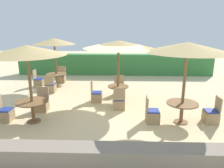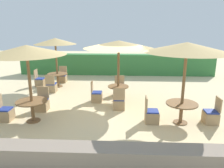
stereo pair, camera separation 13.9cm
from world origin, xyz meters
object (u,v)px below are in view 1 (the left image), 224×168
at_px(patio_chair_center_north, 119,90).
at_px(patio_chair_back_left_south, 51,87).
at_px(parasol_center, 118,45).
at_px(parasol_front_right, 187,48).
at_px(patio_chair_back_left_west, 39,82).
at_px(patio_chair_front_right_west, 152,115).
at_px(parasol_front_left, 27,51).
at_px(round_table_front_left, 32,106).
at_px(patio_chair_center_west, 96,96).
at_px(patio_chair_back_left_north, 61,78).
at_px(round_table_center, 118,90).
at_px(parasol_back_left, 54,42).
at_px(patio_chair_front_left_north, 42,104).
at_px(round_table_back_left, 57,76).
at_px(round_table_front_right, 182,107).
at_px(patio_chair_front_left_west, 5,114).
at_px(patio_chair_front_right_east, 211,115).
at_px(patio_chair_center_south, 119,103).

height_order(patio_chair_center_north, patio_chair_back_left_south, same).
bearing_deg(parasol_center, patio_chair_back_left_south, 159.70).
height_order(parasol_front_right, patio_chair_back_left_west, parasol_front_right).
distance_m(patio_chair_front_right_west, parasol_front_left, 4.71).
height_order(patio_chair_back_left_west, round_table_front_left, patio_chair_back_left_west).
relative_size(patio_chair_center_west, patio_chair_back_left_west, 1.00).
bearing_deg(patio_chair_back_left_north, round_table_center, 136.12).
bearing_deg(parasol_front_right, patio_chair_front_right_west, -179.03).
distance_m(patio_chair_back_left_north, parasol_front_left, 5.89).
height_order(parasol_back_left, patio_chair_front_left_north, parasol_back_left).
height_order(round_table_center, round_table_back_left, round_table_back_left).
height_order(round_table_front_right, patio_chair_front_left_north, patio_chair_front_left_north).
height_order(patio_chair_center_north, patio_chair_back_left_north, same).
distance_m(patio_chair_back_left_north, patio_chair_front_left_west, 5.44).
bearing_deg(patio_chair_front_right_west, parasol_back_left, -133.76).
bearing_deg(round_table_back_left, round_table_front_right, -37.98).
distance_m(patio_chair_center_west, patio_chair_front_right_west, 2.96).
bearing_deg(parasol_front_left, patio_chair_back_left_south, 97.31).
height_order(round_table_center, parasol_front_left, parasol_front_left).
height_order(parasol_center, parasol_back_left, parasol_center).
distance_m(patio_chair_center_north, patio_chair_back_left_west, 4.64).
height_order(parasol_back_left, patio_chair_back_left_west, parasol_back_left).
bearing_deg(round_table_front_right, patio_chair_center_north, 125.96).
bearing_deg(patio_chair_back_left_west, patio_chair_center_west, 55.41).
relative_size(round_table_center, patio_chair_front_right_east, 0.98).
height_order(patio_chair_front_right_west, patio_chair_front_left_north, same).
xyz_separation_m(round_table_center, patio_chair_center_north, (0.04, 0.92, -0.27)).
bearing_deg(patio_chair_back_left_north, parasol_front_right, 136.39).
distance_m(parasol_center, parasol_front_left, 3.67).
xyz_separation_m(parasol_center, round_table_front_right, (2.21, -2.07, -1.93)).
distance_m(patio_chair_front_right_east, patio_chair_front_left_west, 7.21).
bearing_deg(patio_chair_back_left_west, parasol_back_left, 88.14).
relative_size(patio_chair_front_right_east, patio_chair_back_left_west, 1.00).
bearing_deg(round_table_back_left, patio_chair_back_left_north, 90.39).
bearing_deg(round_table_front_right, patio_chair_front_left_west, -179.12).
relative_size(patio_chair_back_left_north, patio_chair_back_left_west, 1.00).
xyz_separation_m(parasol_center, patio_chair_front_left_north, (-2.99, -1.17, -2.24)).
distance_m(round_table_back_left, patio_chair_back_left_west, 1.07).
relative_size(patio_chair_front_right_west, patio_chair_front_left_west, 1.00).
relative_size(patio_chair_center_south, round_table_back_left, 0.86).
bearing_deg(patio_chair_center_north, round_table_front_right, 125.96).
height_order(parasol_front_right, parasol_front_left, parasol_front_right).
bearing_deg(patio_chair_front_right_west, round_table_front_right, 90.97).
relative_size(patio_chair_center_west, patio_chair_front_right_west, 1.00).
distance_m(parasol_front_right, patio_chair_front_right_east, 2.55).
height_order(patio_chair_center_south, parasol_front_right, parasol_front_right).
xyz_separation_m(patio_chair_center_south, patio_chair_center_north, (-0.02, 1.82, 0.00)).
height_order(parasol_center, patio_chair_front_left_west, parasol_center).
height_order(patio_chair_back_left_north, round_table_front_left, patio_chair_back_left_north).
distance_m(patio_chair_center_south, patio_chair_back_left_north, 5.38).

